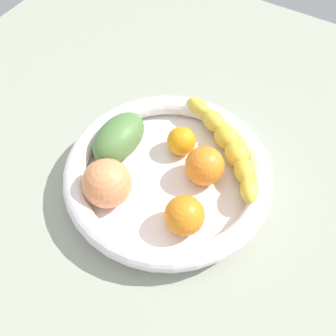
% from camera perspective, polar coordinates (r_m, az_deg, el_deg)
% --- Properties ---
extents(kitchen_counter, '(1.20, 1.20, 0.03)m').
position_cam_1_polar(kitchen_counter, '(0.73, -0.00, -2.99)').
color(kitchen_counter, '#9AA08C').
rests_on(kitchen_counter, ground).
extents(fruit_bowl, '(0.35, 0.35, 0.05)m').
position_cam_1_polar(fruit_bowl, '(0.69, -0.00, -1.04)').
color(fruit_bowl, white).
rests_on(fruit_bowl, kitchen_counter).
extents(banana_draped_left, '(0.21, 0.16, 0.04)m').
position_cam_1_polar(banana_draped_left, '(0.72, 8.28, 3.17)').
color(banana_draped_left, yellow).
rests_on(banana_draped_left, fruit_bowl).
extents(orange_front, '(0.05, 0.05, 0.05)m').
position_cam_1_polar(orange_front, '(0.72, 1.84, 3.71)').
color(orange_front, orange).
rests_on(orange_front, fruit_bowl).
extents(orange_mid_left, '(0.07, 0.07, 0.07)m').
position_cam_1_polar(orange_mid_left, '(0.68, 5.03, 0.29)').
color(orange_mid_left, orange).
rests_on(orange_mid_left, fruit_bowl).
extents(orange_mid_right, '(0.06, 0.06, 0.06)m').
position_cam_1_polar(orange_mid_right, '(0.63, 2.27, -6.51)').
color(orange_mid_right, orange).
rests_on(orange_mid_right, fruit_bowl).
extents(mango_green, '(0.07, 0.12, 0.06)m').
position_cam_1_polar(mango_green, '(0.72, -6.74, 4.17)').
color(mango_green, '#558041').
rests_on(mango_green, fruit_bowl).
extents(peach_blush, '(0.08, 0.08, 0.08)m').
position_cam_1_polar(peach_blush, '(0.66, -8.37, -2.09)').
color(peach_blush, '#F99459').
rests_on(peach_blush, fruit_bowl).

